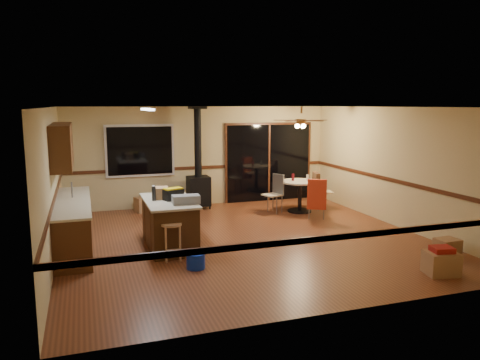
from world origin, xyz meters
name	(u,v)px	position (x,y,z in m)	size (l,w,h in m)	color
floor	(245,239)	(0.00, 0.00, 0.00)	(7.00, 7.00, 0.00)	brown
ceiling	(245,107)	(0.00, 0.00, 2.60)	(7.00, 7.00, 0.00)	silver
wall_back	(201,156)	(0.00, 3.50, 1.30)	(7.00, 7.00, 0.00)	tan
wall_front	(337,214)	(0.00, -3.50, 1.30)	(7.00, 7.00, 0.00)	tan
wall_left	(52,184)	(-3.50, 0.00, 1.30)	(7.00, 7.00, 0.00)	tan
wall_right	(396,167)	(3.50, 0.00, 1.30)	(7.00, 7.00, 0.00)	tan
chair_rail	(245,190)	(0.00, 0.00, 1.00)	(7.00, 7.00, 0.08)	#452111
window	(140,151)	(-1.60, 3.45, 1.50)	(1.72, 0.10, 1.32)	black
sliding_door	(269,163)	(1.90, 3.45, 1.05)	(2.52, 0.10, 2.10)	black
lower_cabinets	(74,225)	(-3.20, 0.50, 0.43)	(0.60, 3.00, 0.86)	#4E2B14
countertop	(72,202)	(-3.20, 0.50, 0.88)	(0.64, 3.04, 0.04)	#C2B597
upper_cabinets	(62,146)	(-3.33, 0.70, 1.90)	(0.35, 2.00, 0.80)	#4E2B14
kitchen_island	(169,223)	(-1.50, 0.00, 0.45)	(0.88, 1.68, 0.90)	#3D240F
wood_stove	(198,180)	(-0.20, 3.05, 0.73)	(0.55, 0.50, 2.52)	black
ceiling_fan	(301,123)	(2.10, 1.87, 2.21)	(0.24, 0.24, 0.55)	brown
fluorescent_strip	(147,109)	(-1.80, 0.30, 2.56)	(0.10, 1.20, 0.04)	white
toolbox_grey	(186,199)	(-1.26, -0.43, 0.98)	(0.49, 0.27, 0.15)	slate
toolbox_black	(173,195)	(-1.42, -0.03, 1.00)	(0.36, 0.19, 0.20)	black
toolbox_yellow_lid	(173,189)	(-1.42, -0.03, 1.11)	(0.34, 0.18, 0.03)	gold
box_on_island	(162,193)	(-1.60, 0.17, 1.01)	(0.24, 0.32, 0.22)	olive
bottle_dark	(154,194)	(-1.77, 0.02, 1.03)	(0.07, 0.07, 0.26)	black
bottle_pink	(170,195)	(-1.48, -0.06, 1.00)	(0.07, 0.07, 0.20)	#D84C8C
bottle_white	(154,189)	(-1.67, 0.72, 0.98)	(0.05, 0.05, 0.16)	white
bar_stool	(172,242)	(-1.60, -0.77, 0.33)	(0.36, 0.36, 0.65)	tan
blue_bucket	(196,261)	(-1.31, -1.31, 0.13)	(0.31, 0.31, 0.25)	#0D2BB8
dining_table	(300,191)	(2.10, 1.87, 0.53)	(0.95, 0.95, 0.78)	black
glass_red	(293,177)	(1.95, 1.97, 0.87)	(0.07, 0.07, 0.18)	#590C14
glass_cream	(308,178)	(2.28, 1.82, 0.86)	(0.07, 0.07, 0.16)	beige
chair_left	(276,189)	(1.50, 2.00, 0.59)	(0.51, 0.51, 0.51)	#BFB38E
chair_near	(317,194)	(2.11, 1.01, 0.60)	(0.59, 0.60, 0.70)	#BFB38E
chair_right	(317,186)	(2.62, 1.96, 0.60)	(0.55, 0.52, 0.70)	#BFB38E
box_under_window	(145,204)	(-1.56, 3.10, 0.18)	(0.46, 0.37, 0.37)	olive
box_corner_a	(441,263)	(2.30, -2.81, 0.18)	(0.48, 0.40, 0.36)	olive
box_corner_b	(447,247)	(3.05, -2.11, 0.15)	(0.38, 0.33, 0.31)	olive
box_small_red	(442,249)	(2.30, -2.81, 0.41)	(0.32, 0.27, 0.09)	maroon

